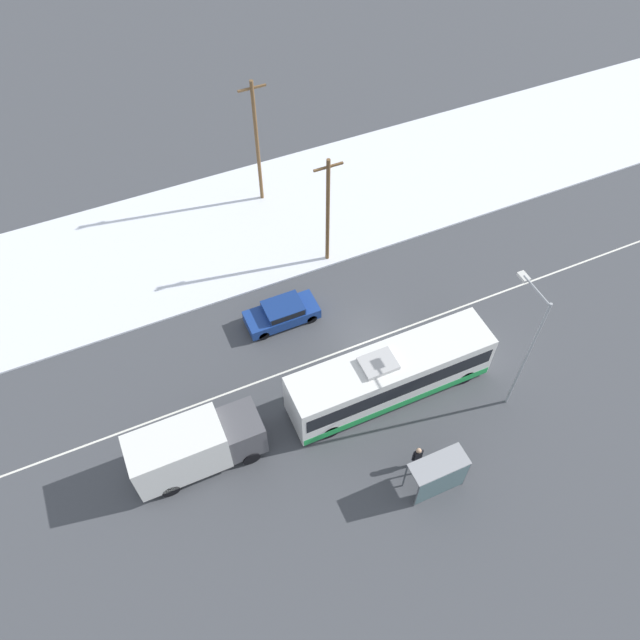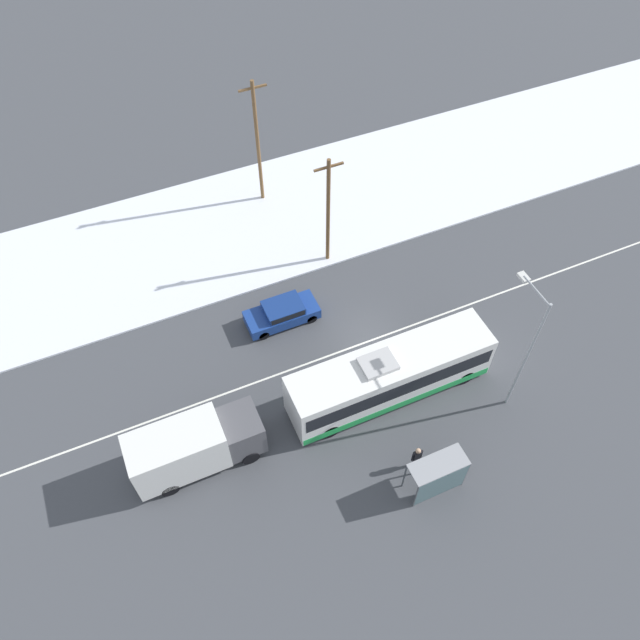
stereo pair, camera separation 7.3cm
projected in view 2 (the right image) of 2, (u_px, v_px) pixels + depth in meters
ground_plane at (369, 341)px, 36.30m from camera, size 120.00×120.00×0.00m
snow_lot at (291, 211)px, 43.04m from camera, size 80.00×11.49×0.12m
lane_marking_center at (369, 341)px, 36.29m from camera, size 60.00×0.12×0.00m
city_bus at (390, 375)px, 32.89m from camera, size 11.15×2.57×3.38m
box_truck at (193, 446)px, 30.25m from camera, size 6.49×2.30×3.23m
sedan_car at (282, 312)px, 36.63m from camera, size 4.32×1.80×1.41m
pedestrian_at_stop at (417, 456)px, 30.74m from camera, size 0.61×0.27×1.69m
bus_shelter at (440, 476)px, 29.42m from camera, size 2.82×1.20×2.40m
streetlamp at (527, 341)px, 29.95m from camera, size 0.36×2.31×8.37m
utility_pole_roadside at (328, 211)px, 37.07m from camera, size 1.80×0.24×7.89m
utility_pole_snowlot at (258, 142)px, 40.19m from camera, size 1.80×0.24×9.09m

